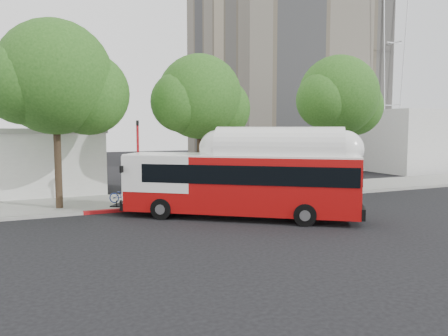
% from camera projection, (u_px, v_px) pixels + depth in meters
% --- Properties ---
extents(ground, '(120.00, 120.00, 0.00)m').
position_uv_depth(ground, '(263.00, 216.00, 21.31)').
color(ground, black).
rests_on(ground, ground).
extents(sidewalk, '(60.00, 5.00, 0.15)m').
position_uv_depth(sidewalk, '(212.00, 195.00, 27.23)').
color(sidewalk, gray).
rests_on(sidewalk, ground).
extents(curb_strip, '(60.00, 0.30, 0.15)m').
position_uv_depth(curb_strip, '(230.00, 202.00, 24.86)').
color(curb_strip, gray).
rests_on(curb_strip, ground).
extents(red_curb_segment, '(10.00, 0.32, 0.16)m').
position_uv_depth(red_curb_segment, '(179.00, 206.00, 23.65)').
color(red_curb_segment, '#A11114').
rests_on(red_curb_segment, ground).
extents(street_tree_left, '(6.67, 5.80, 9.74)m').
position_uv_depth(street_tree_left, '(65.00, 83.00, 22.32)').
color(street_tree_left, '#2D2116').
rests_on(street_tree_left, ground).
extents(street_tree_mid, '(5.75, 5.00, 8.62)m').
position_uv_depth(street_tree_mid, '(206.00, 101.00, 26.04)').
color(street_tree_mid, '#2D2116').
rests_on(street_tree_mid, ground).
extents(street_tree_right, '(6.21, 5.40, 9.18)m').
position_uv_depth(street_tree_right, '(343.00, 99.00, 29.87)').
color(street_tree_right, '#2D2116').
rests_on(street_tree_right, ground).
extents(apartment_tower, '(18.00, 18.00, 37.00)m').
position_uv_depth(apartment_tower, '(282.00, 16.00, 52.43)').
color(apartment_tower, tan).
rests_on(apartment_tower, ground).
extents(horizon_block, '(20.00, 12.00, 6.00)m').
position_uv_depth(horizon_block, '(433.00, 139.00, 47.70)').
color(horizon_block, silver).
rests_on(horizon_block, ground).
extents(transit_bus, '(10.70, 8.59, 3.48)m').
position_uv_depth(transit_bus, '(242.00, 184.00, 20.66)').
color(transit_bus, '#A10B0B').
rests_on(transit_bus, ground).
extents(signal_pole, '(0.13, 0.44, 4.68)m').
position_uv_depth(signal_pole, '(138.00, 163.00, 23.17)').
color(signal_pole, '#AF1219').
rests_on(signal_pole, ground).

